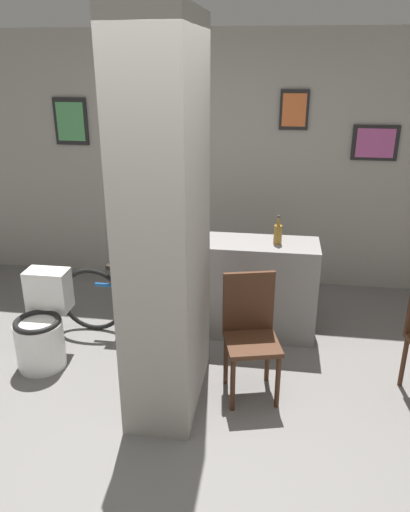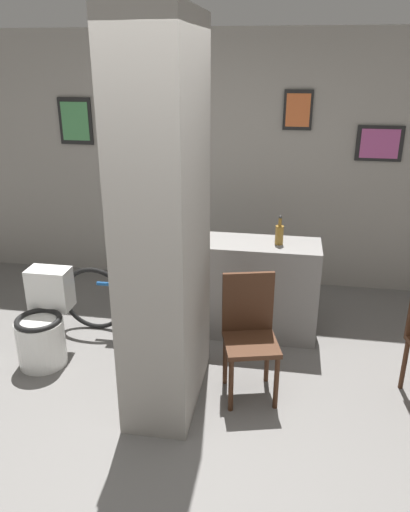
# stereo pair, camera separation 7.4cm
# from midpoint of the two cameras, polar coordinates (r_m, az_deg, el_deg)

# --- Properties ---
(ground_plane) EXTENTS (14.00, 14.00, 0.00)m
(ground_plane) POSITION_cam_midpoint_polar(r_m,az_deg,el_deg) (3.49, -4.08, -20.24)
(ground_plane) COLOR slate
(wall_back) EXTENTS (8.00, 0.09, 2.60)m
(wall_back) POSITION_cam_midpoint_polar(r_m,az_deg,el_deg) (5.29, 1.62, 10.61)
(wall_back) COLOR gray
(wall_back) RESTS_ON ground_plane
(pillar_center) EXTENTS (0.48, 0.99, 2.60)m
(pillar_center) POSITION_cam_midpoint_polar(r_m,az_deg,el_deg) (3.27, -5.16, 3.30)
(pillar_center) COLOR gray
(pillar_center) RESTS_ON ground_plane
(counter_shelf) EXTENTS (1.41, 0.44, 0.87)m
(counter_shelf) POSITION_cam_midpoint_polar(r_m,az_deg,el_deg) (4.44, 3.00, -3.54)
(counter_shelf) COLOR gray
(counter_shelf) RESTS_ON ground_plane
(toilet) EXTENTS (0.38, 0.54, 0.73)m
(toilet) POSITION_cam_midpoint_polar(r_m,az_deg,el_deg) (4.27, -18.57, -7.77)
(toilet) COLOR white
(toilet) RESTS_ON ground_plane
(chair_near_pillar) EXTENTS (0.46, 0.46, 0.91)m
(chair_near_pillar) POSITION_cam_midpoint_polar(r_m,az_deg,el_deg) (3.64, 4.62, -8.48)
(chair_near_pillar) COLOR #422616
(chair_near_pillar) RESTS_ON ground_plane
(bicycle) EXTENTS (1.55, 0.42, 0.66)m
(bicycle) POSITION_cam_midpoint_polar(r_m,az_deg,el_deg) (4.46, -7.48, -5.21)
(bicycle) COLOR black
(bicycle) RESTS_ON ground_plane
(bottle_tall) EXTENTS (0.07, 0.07, 0.25)m
(bottle_tall) POSITION_cam_midpoint_polar(r_m,az_deg,el_deg) (4.22, 7.83, 2.59)
(bottle_tall) COLOR olive
(bottle_tall) RESTS_ON counter_shelf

